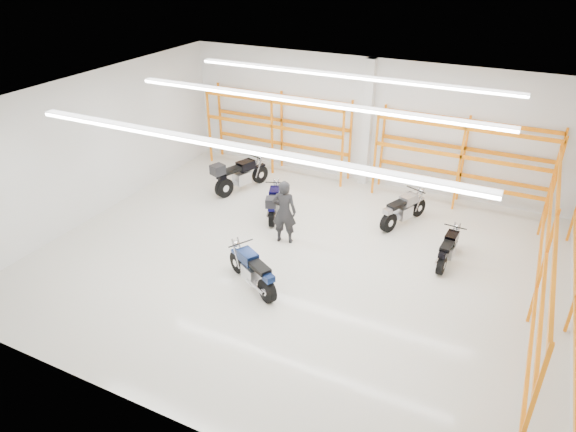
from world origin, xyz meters
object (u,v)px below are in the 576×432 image
at_px(standing_man, 284,212).
at_px(structural_column, 367,124).
at_px(motorcycle_main, 253,272).
at_px(motorcycle_back_b, 274,204).
at_px(motorcycle_back_d, 448,250).
at_px(motorcycle_back_c, 402,211).
at_px(motorcycle_back_a, 238,176).

relative_size(standing_man, structural_column, 0.44).
relative_size(motorcycle_main, structural_column, 0.43).
height_order(motorcycle_back_b, structural_column, structural_column).
bearing_deg(structural_column, motorcycle_back_d, -47.24).
bearing_deg(structural_column, motorcycle_main, -93.06).
bearing_deg(motorcycle_back_d, structural_column, 132.76).
xyz_separation_m(motorcycle_back_c, structural_column, (-2.13, 2.55, 1.76)).
relative_size(motorcycle_main, motorcycle_back_c, 0.96).
height_order(motorcycle_main, standing_man, standing_man).
distance_m(motorcycle_main, motorcycle_back_b, 3.81).
xyz_separation_m(motorcycle_back_b, motorcycle_back_d, (5.54, -0.23, -0.08)).
distance_m(motorcycle_back_a, structural_column, 4.92).
relative_size(motorcycle_back_b, standing_man, 1.02).
xyz_separation_m(motorcycle_back_b, structural_column, (1.69, 3.93, 1.74)).
relative_size(motorcycle_main, standing_man, 0.99).
distance_m(motorcycle_back_c, structural_column, 3.76).
bearing_deg(motorcycle_main, motorcycle_back_d, 38.31).
bearing_deg(motorcycle_back_b, motorcycle_back_d, -2.38).
height_order(standing_man, structural_column, structural_column).
bearing_deg(motorcycle_back_d, motorcycle_main, -141.69).
xyz_separation_m(motorcycle_back_d, standing_man, (-4.58, -0.92, 0.55)).
height_order(motorcycle_main, motorcycle_back_d, motorcycle_main).
xyz_separation_m(motorcycle_main, standing_man, (-0.33, 2.44, 0.49)).
bearing_deg(structural_column, motorcycle_back_c, -50.04).
height_order(motorcycle_back_d, standing_man, standing_man).
bearing_deg(motorcycle_back_b, motorcycle_main, -70.32).
height_order(motorcycle_back_a, motorcycle_back_c, motorcycle_back_a).
distance_m(motorcycle_main, motorcycle_back_d, 5.42).
distance_m(motorcycle_back_a, motorcycle_back_b, 2.38).
xyz_separation_m(motorcycle_main, motorcycle_back_d, (4.25, 3.36, -0.06)).
distance_m(motorcycle_back_b, motorcycle_back_c, 4.06).
bearing_deg(motorcycle_back_d, motorcycle_back_a, 169.35).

